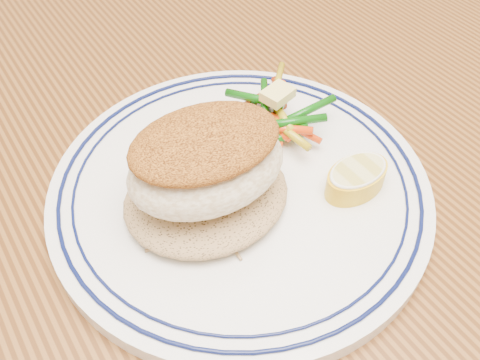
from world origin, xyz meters
name	(u,v)px	position (x,y,z in m)	size (l,w,h in m)	color
dining_table	(202,262)	(0.00, 0.00, 0.65)	(1.50, 0.90, 0.75)	#4F2B0F
plate	(240,189)	(0.03, -0.02, 0.76)	(0.30, 0.30, 0.02)	white
rice_pilaf	(206,193)	(0.00, -0.02, 0.78)	(0.13, 0.11, 0.02)	#A27F51
fish_fillet	(206,160)	(0.00, -0.03, 0.81)	(0.12, 0.09, 0.06)	#F5EACA
vegetable_pile	(270,119)	(0.08, 0.02, 0.78)	(0.11, 0.10, 0.03)	#0B4E09
butter_pat	(278,94)	(0.09, 0.02, 0.80)	(0.03, 0.02, 0.01)	#F1E276
lemon_wedge	(356,177)	(0.10, -0.07, 0.78)	(0.05, 0.05, 0.02)	yellow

